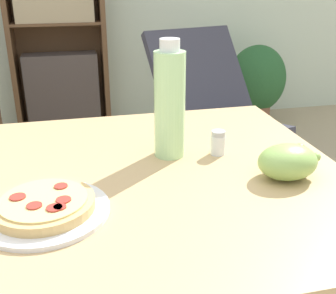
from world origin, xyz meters
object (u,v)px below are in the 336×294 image
Objects in this scene: drink_bottle at (170,103)px; salt_shaker at (218,143)px; grape_bunch at (288,162)px; potted_plant_floor at (256,84)px; lounge_chair_far at (214,138)px; pizza_on_plate at (44,207)px; bookshelf at (57,33)px.

drink_bottle is 4.60× the size of salt_shaker.
grape_bunch is 0.20m from salt_shaker.
potted_plant_floor is (1.20, 2.05, -0.53)m from drink_bottle.
drink_bottle reaches higher than potted_plant_floor.
salt_shaker is 0.07× the size of lounge_chair_far.
bookshelf reaches higher than pizza_on_plate.
lounge_chair_far is (0.87, 1.44, -0.49)m from pizza_on_plate.
drink_bottle is (-0.23, 0.19, 0.10)m from grape_bunch.
grape_bunch is 0.17× the size of lounge_chair_far.
drink_bottle reaches higher than lounge_chair_far.
pizza_on_plate is at bearing -143.75° from drink_bottle.
grape_bunch is 2.48m from potted_plant_floor.
lounge_chair_far is at bearing 59.00° from pizza_on_plate.
salt_shaker is 0.04× the size of bookshelf.
pizza_on_plate is 2.76m from potted_plant_floor.
potted_plant_floor is (1.50, -0.27, -0.40)m from bookshelf.
drink_bottle is 0.18× the size of bookshelf.
pizza_on_plate is 2.54m from bookshelf.
drink_bottle reaches higher than grape_bunch.
bookshelf is at bearing 89.95° from pizza_on_plate.
lounge_chair_far is at bearing 70.61° from salt_shaker.
pizza_on_plate is at bearing -123.46° from potted_plant_floor.
salt_shaker is at bearing -124.28° from lounge_chair_far.
lounge_chair_far is 1.48m from bookshelf.
grape_bunch is at bearing 3.72° from pizza_on_plate.
grape_bunch reaches higher than salt_shaker.
salt_shaker is (0.43, 0.20, 0.02)m from pizza_on_plate.
salt_shaker is at bearing 24.92° from pizza_on_plate.
bookshelf is (-0.54, 2.51, -0.03)m from grape_bunch.
bookshelf is (-0.43, 2.34, -0.02)m from salt_shaker.
lounge_chair_far reaches higher than pizza_on_plate.
salt_shaker is (-0.11, 0.16, -0.01)m from grape_bunch.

